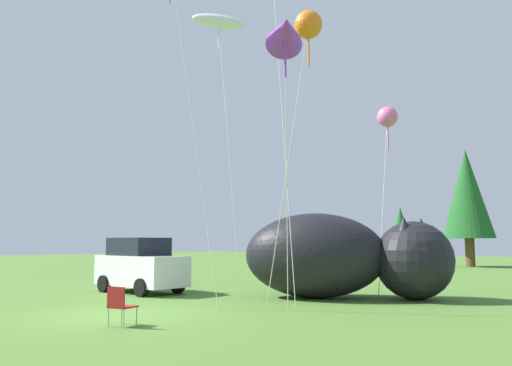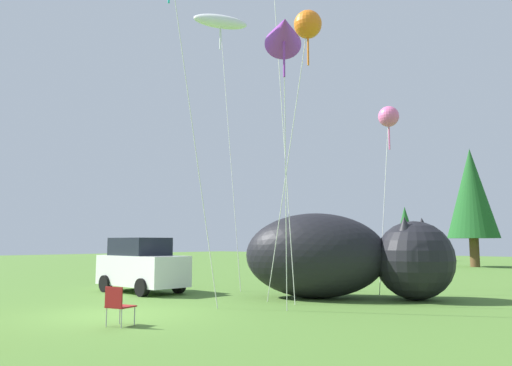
{
  "view_description": "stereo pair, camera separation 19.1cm",
  "coord_description": "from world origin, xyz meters",
  "px_view_note": "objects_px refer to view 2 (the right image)",
  "views": [
    {
      "loc": [
        11.42,
        -7.33,
        1.87
      ],
      "look_at": [
        0.52,
        4.64,
        3.78
      ],
      "focal_mm": 35.0,
      "sensor_mm": 36.0,
      "label": 1
    },
    {
      "loc": [
        11.56,
        -7.2,
        1.87
      ],
      "look_at": [
        0.52,
        4.64,
        3.78
      ],
      "focal_mm": 35.0,
      "sensor_mm": 36.0,
      "label": 2
    }
  ],
  "objects_px": {
    "kite_white_ghost": "(220,23)",
    "kite_purple_delta": "(284,32)",
    "inflatable_cat": "(342,259)",
    "kite_pink_octopus": "(389,117)",
    "folding_chair": "(118,303)",
    "kite_orange_flower": "(308,26)",
    "parked_car": "(142,265)"
  },
  "relations": [
    {
      "from": "parked_car",
      "to": "folding_chair",
      "type": "xyz_separation_m",
      "value": [
        5.94,
        -4.64,
        -0.48
      ]
    },
    {
      "from": "folding_chair",
      "to": "inflatable_cat",
      "type": "xyz_separation_m",
      "value": [
        0.64,
        8.02,
        0.79
      ]
    },
    {
      "from": "inflatable_cat",
      "to": "kite_orange_flower",
      "type": "height_order",
      "value": "kite_orange_flower"
    },
    {
      "from": "inflatable_cat",
      "to": "kite_white_ghost",
      "type": "relative_size",
      "value": 0.55
    },
    {
      "from": "folding_chair",
      "to": "inflatable_cat",
      "type": "distance_m",
      "value": 8.08
    },
    {
      "from": "kite_purple_delta",
      "to": "kite_pink_octopus",
      "type": "height_order",
      "value": "kite_purple_delta"
    },
    {
      "from": "kite_orange_flower",
      "to": "folding_chair",
      "type": "bearing_deg",
      "value": -101.57
    },
    {
      "from": "parked_car",
      "to": "kite_white_ghost",
      "type": "height_order",
      "value": "kite_white_ghost"
    },
    {
      "from": "kite_white_ghost",
      "to": "kite_purple_delta",
      "type": "xyz_separation_m",
      "value": [
        7.3,
        -4.34,
        -4.01
      ]
    },
    {
      "from": "folding_chair",
      "to": "kite_purple_delta",
      "type": "bearing_deg",
      "value": -36.7
    },
    {
      "from": "kite_pink_octopus",
      "to": "folding_chair",
      "type": "bearing_deg",
      "value": -94.37
    },
    {
      "from": "kite_white_ghost",
      "to": "folding_chair",
      "type": "bearing_deg",
      "value": -55.29
    },
    {
      "from": "kite_white_ghost",
      "to": "kite_purple_delta",
      "type": "bearing_deg",
      "value": -30.7
    },
    {
      "from": "parked_car",
      "to": "kite_purple_delta",
      "type": "distance_m",
      "value": 10.0
    },
    {
      "from": "parked_car",
      "to": "kite_purple_delta",
      "type": "bearing_deg",
      "value": -4.76
    },
    {
      "from": "kite_orange_flower",
      "to": "kite_pink_octopus",
      "type": "bearing_deg",
      "value": 93.06
    },
    {
      "from": "kite_pink_octopus",
      "to": "kite_orange_flower",
      "type": "bearing_deg",
      "value": -86.94
    },
    {
      "from": "kite_orange_flower",
      "to": "parked_car",
      "type": "bearing_deg",
      "value": -172.18
    },
    {
      "from": "kite_orange_flower",
      "to": "kite_purple_delta",
      "type": "height_order",
      "value": "kite_orange_flower"
    },
    {
      "from": "kite_white_ghost",
      "to": "kite_pink_octopus",
      "type": "height_order",
      "value": "kite_white_ghost"
    },
    {
      "from": "kite_white_ghost",
      "to": "kite_purple_delta",
      "type": "relative_size",
      "value": 1.46
    },
    {
      "from": "kite_orange_flower",
      "to": "kite_pink_octopus",
      "type": "relative_size",
      "value": 1.26
    },
    {
      "from": "parked_car",
      "to": "inflatable_cat",
      "type": "relative_size",
      "value": 0.57
    },
    {
      "from": "kite_white_ghost",
      "to": "inflatable_cat",
      "type": "bearing_deg",
      "value": -3.28
    },
    {
      "from": "folding_chair",
      "to": "kite_pink_octopus",
      "type": "distance_m",
      "value": 12.75
    },
    {
      "from": "folding_chair",
      "to": "kite_white_ghost",
      "type": "bearing_deg",
      "value": 18.21
    },
    {
      "from": "kite_orange_flower",
      "to": "kite_purple_delta",
      "type": "bearing_deg",
      "value": -77.58
    },
    {
      "from": "kite_white_ghost",
      "to": "kite_pink_octopus",
      "type": "xyz_separation_m",
      "value": [
        6.66,
        2.75,
        -5.0
      ]
    },
    {
      "from": "inflatable_cat",
      "to": "kite_purple_delta",
      "type": "bearing_deg",
      "value": -110.89
    },
    {
      "from": "folding_chair",
      "to": "kite_purple_delta",
      "type": "distance_m",
      "value": 8.35
    },
    {
      "from": "folding_chair",
      "to": "kite_purple_delta",
      "type": "relative_size",
      "value": 0.11
    },
    {
      "from": "kite_purple_delta",
      "to": "kite_pink_octopus",
      "type": "distance_m",
      "value": 7.19
    }
  ]
}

